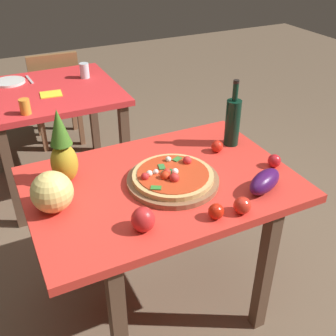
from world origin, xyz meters
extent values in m
plane|color=brown|center=(0.00, 0.00, 0.00)|extent=(10.00, 10.00, 0.00)
cube|color=brown|center=(-0.36, -0.36, 0.37)|extent=(0.06, 0.06, 0.73)
cube|color=brown|center=(0.36, -0.36, 0.37)|extent=(0.06, 0.06, 0.73)
cube|color=brown|center=(-0.36, 0.36, 0.37)|extent=(0.06, 0.06, 0.73)
cube|color=brown|center=(0.36, 0.36, 0.37)|extent=(0.06, 0.06, 0.73)
cube|color=red|center=(0.00, 0.00, 0.75)|extent=(1.19, 0.83, 0.04)
cube|color=brown|center=(-0.59, 0.98, 0.37)|extent=(0.06, 0.06, 0.73)
cube|color=brown|center=(0.18, 0.98, 0.37)|extent=(0.06, 0.06, 0.73)
cube|color=brown|center=(0.18, 1.75, 0.37)|extent=(0.06, 0.06, 0.73)
cube|color=red|center=(-0.21, 1.36, 0.75)|extent=(0.91, 0.87, 0.04)
cube|color=brown|center=(0.12, 2.25, 0.21)|extent=(0.04, 0.04, 0.41)
cube|color=brown|center=(-0.21, 2.27, 0.21)|extent=(0.04, 0.04, 0.41)
cube|color=brown|center=(0.10, 1.92, 0.21)|extent=(0.04, 0.04, 0.41)
cube|color=brown|center=(-0.23, 1.94, 0.21)|extent=(0.04, 0.04, 0.41)
cube|color=brown|center=(-0.06, 2.10, 0.43)|extent=(0.42, 0.42, 0.04)
cube|color=brown|center=(-0.07, 1.92, 0.65)|extent=(0.40, 0.06, 0.40)
cylinder|color=brown|center=(0.04, -0.04, 0.78)|extent=(0.41, 0.41, 0.02)
cylinder|color=tan|center=(0.04, -0.04, 0.81)|extent=(0.36, 0.36, 0.02)
cylinder|color=red|center=(0.04, -0.04, 0.82)|extent=(0.32, 0.32, 0.00)
sphere|color=red|center=(0.14, 0.01, 0.83)|extent=(0.04, 0.04, 0.04)
sphere|color=red|center=(0.02, -0.09, 0.83)|extent=(0.04, 0.04, 0.04)
sphere|color=red|center=(-0.09, -0.02, 0.83)|extent=(0.03, 0.03, 0.03)
sphere|color=red|center=(-0.01, -0.06, 0.83)|extent=(0.04, 0.04, 0.04)
sphere|color=red|center=(0.01, -0.03, 0.83)|extent=(0.03, 0.03, 0.03)
cube|color=#396F38|center=(0.01, -0.02, 0.83)|extent=(0.05, 0.05, 0.00)
cube|color=#287032|center=(0.03, -0.02, 0.83)|extent=(0.04, 0.05, 0.00)
cube|color=#367C38|center=(0.02, 0.03, 0.83)|extent=(0.04, 0.05, 0.00)
cube|color=#397C33|center=(0.11, 0.06, 0.83)|extent=(0.05, 0.04, 0.00)
cube|color=#328230|center=(-0.08, -0.11, 0.83)|extent=(0.05, 0.05, 0.00)
sphere|color=#F2DFD2|center=(-0.03, -0.01, 0.83)|extent=(0.02, 0.02, 0.02)
sphere|color=white|center=(0.05, -0.04, 0.83)|extent=(0.03, 0.03, 0.03)
sphere|color=white|center=(0.07, 0.07, 0.83)|extent=(0.03, 0.03, 0.03)
sphere|color=white|center=(-0.06, -0.01, 0.83)|extent=(0.03, 0.03, 0.03)
cylinder|color=black|center=(0.48, 0.16, 0.89)|extent=(0.08, 0.08, 0.24)
cylinder|color=black|center=(0.48, 0.16, 1.06)|extent=(0.03, 0.03, 0.09)
cylinder|color=black|center=(0.48, 0.16, 1.11)|extent=(0.03, 0.03, 0.02)
ellipsoid|color=#B19425|center=(-0.38, 0.19, 0.86)|extent=(0.12, 0.12, 0.19)
cone|color=#3C7121|center=(-0.38, 0.19, 1.04)|extent=(0.09, 0.09, 0.16)
sphere|color=#ECD475|center=(-0.48, 0.00, 0.86)|extent=(0.17, 0.17, 0.17)
ellipsoid|color=red|center=(-0.20, -0.27, 0.82)|extent=(0.09, 0.09, 0.10)
ellipsoid|color=#3E124D|center=(0.37, -0.26, 0.82)|extent=(0.22, 0.16, 0.09)
sphere|color=red|center=(0.53, -0.12, 0.80)|extent=(0.06, 0.06, 0.06)
sphere|color=red|center=(0.08, -0.34, 0.80)|extent=(0.06, 0.06, 0.06)
sphere|color=red|center=(0.37, 0.12, 0.80)|extent=(0.06, 0.06, 0.06)
sphere|color=red|center=(0.19, -0.35, 0.81)|extent=(0.07, 0.07, 0.07)
cylinder|color=orange|center=(-0.42, 1.02, 0.82)|extent=(0.06, 0.06, 0.09)
cylinder|color=silver|center=(0.08, 1.49, 0.83)|extent=(0.07, 0.07, 0.11)
cylinder|color=white|center=(-0.44, 1.62, 0.78)|extent=(0.22, 0.22, 0.02)
cube|color=silver|center=(-0.30, 1.62, 0.78)|extent=(0.03, 0.18, 0.01)
cube|color=yellow|center=(-0.22, 1.26, 0.77)|extent=(0.15, 0.13, 0.01)
camera|label=1|loc=(-0.64, -1.39, 1.79)|focal=43.49mm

